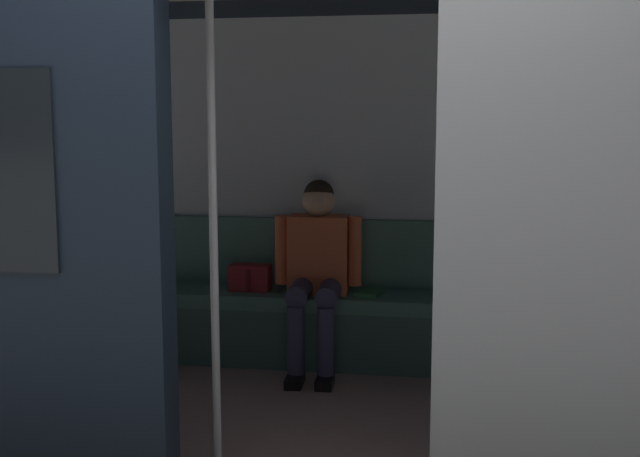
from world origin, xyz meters
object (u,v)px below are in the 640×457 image
at_px(train_car, 327,127).
at_px(book, 370,293).
at_px(grab_pole_door, 214,232).
at_px(handbag, 250,278).
at_px(bench_seat, 360,312).
at_px(person_seated, 317,262).

xyz_separation_m(train_car, book, (-0.13, -0.98, -1.06)).
bearing_deg(grab_pole_door, train_car, -116.18).
bearing_deg(handbag, bench_seat, 177.73).
relative_size(train_car, book, 29.09).
distance_m(bench_seat, handbag, 0.75).
bearing_deg(book, handbag, 11.15).
bearing_deg(train_car, person_seated, -77.42).
xyz_separation_m(person_seated, grab_pole_door, (0.17, 1.65, 0.42)).
distance_m(train_car, grab_pole_door, 0.94).
height_order(train_car, person_seated, train_car).
bearing_deg(book, bench_seat, 34.60).
bearing_deg(train_car, handbag, -56.25).
bearing_deg(person_seated, bench_seat, -169.14).
height_order(handbag, grab_pole_door, grab_pole_door).
height_order(bench_seat, person_seated, person_seated).
relative_size(bench_seat, book, 14.64).
bearing_deg(bench_seat, grab_pole_door, 75.56).
height_order(handbag, book, handbag).
relative_size(train_car, grab_pole_door, 2.89).
bearing_deg(grab_pole_door, bench_seat, -104.44).
xyz_separation_m(bench_seat, handbag, (0.72, -0.03, 0.20)).
xyz_separation_m(train_car, person_seated, (0.20, -0.90, -0.85)).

